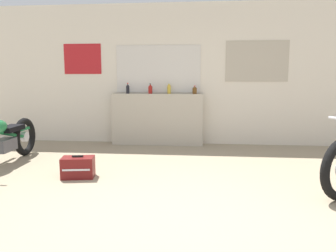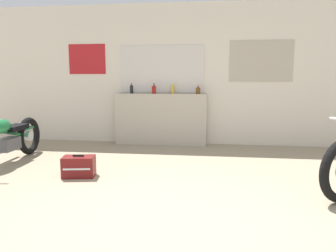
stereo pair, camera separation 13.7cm
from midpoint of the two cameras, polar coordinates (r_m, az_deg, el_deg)
ground_plane at (r=3.16m, az=0.70°, el=-16.62°), size 24.00×24.00×0.00m
wall_back at (r=6.66m, az=3.53°, el=8.95°), size 10.00×0.07×2.80m
sill_counter at (r=6.59m, az=-2.45°, el=1.19°), size 1.82×0.28×1.02m
bottle_leftmost at (r=6.63m, az=-7.61°, el=6.43°), size 0.06×0.06×0.21m
bottle_left_center at (r=6.55m, az=-3.70°, el=6.41°), size 0.08×0.08×0.20m
bottle_center at (r=6.56m, az=-0.42°, el=6.52°), size 0.07×0.07×0.22m
bottle_right_center at (r=6.43m, az=4.05°, el=6.23°), size 0.09×0.09×0.16m
motorcycle_green at (r=5.60m, az=-27.73°, el=-2.27°), size 0.64×2.09×0.81m
hard_case_darkred at (r=4.63m, az=-16.22°, el=-6.92°), size 0.46×0.33×0.31m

